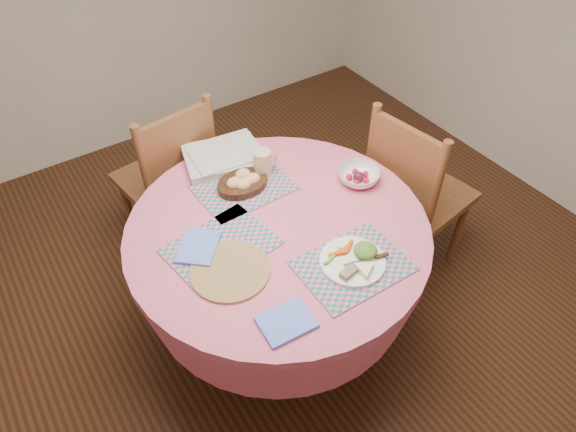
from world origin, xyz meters
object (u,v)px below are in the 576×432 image
at_px(dining_table, 278,258).
at_px(dinner_plate, 355,260).
at_px(wicker_trivet, 230,271).
at_px(bread_bowl, 243,182).
at_px(fruit_bowl, 359,176).
at_px(chair_right, 413,191).
at_px(latte_mug, 263,163).
at_px(chair_back, 171,177).

height_order(dining_table, dinner_plate, dinner_plate).
relative_size(wicker_trivet, bread_bowl, 1.30).
distance_m(dinner_plate, fruit_bowl, 0.49).
bearing_deg(chair_right, latte_mug, 59.32).
height_order(bread_bowl, fruit_bowl, bread_bowl).
bearing_deg(wicker_trivet, chair_back, 81.30).
bearing_deg(wicker_trivet, chair_right, 6.35).
bearing_deg(bread_bowl, chair_back, 104.85).
height_order(wicker_trivet, dinner_plate, dinner_plate).
xyz_separation_m(latte_mug, fruit_bowl, (0.33, -0.27, -0.04)).
relative_size(chair_right, dinner_plate, 3.96).
xyz_separation_m(chair_back, fruit_bowl, (0.59, -0.77, 0.27)).
bearing_deg(fruit_bowl, bread_bowl, 151.31).
distance_m(chair_right, bread_bowl, 0.90).
xyz_separation_m(dinner_plate, bread_bowl, (-0.13, 0.61, 0.01)).
bearing_deg(chair_right, fruit_bowl, 79.03).
relative_size(dinner_plate, latte_mug, 2.00).
bearing_deg(wicker_trivet, bread_bowl, 53.86).
height_order(dinner_plate, latte_mug, latte_mug).
bearing_deg(fruit_bowl, dinner_plate, -130.87).
distance_m(chair_right, wicker_trivet, 1.13).
bearing_deg(chair_back, wicker_trivet, 73.71).
relative_size(wicker_trivet, dinner_plate, 1.20).
relative_size(chair_back, wicker_trivet, 3.28).
relative_size(dinner_plate, fruit_bowl, 1.03).
xyz_separation_m(chair_right, wicker_trivet, (-1.10, -0.12, 0.24)).
height_order(chair_back, latte_mug, chair_back).
distance_m(chair_back, fruit_bowl, 1.01).
height_order(chair_back, bread_bowl, chair_back).
xyz_separation_m(dining_table, fruit_bowl, (0.45, 0.04, 0.22)).
bearing_deg(dinner_plate, chair_right, 26.88).
bearing_deg(chair_right, bread_bowl, 63.94).
bearing_deg(bread_bowl, dining_table, -90.60).
height_order(chair_right, latte_mug, chair_right).
height_order(dining_table, wicker_trivet, wicker_trivet).
height_order(chair_back, dinner_plate, chair_back).
bearing_deg(fruit_bowl, dining_table, -175.26).
relative_size(dining_table, dinner_plate, 4.94).
bearing_deg(dining_table, chair_back, 99.62).
distance_m(chair_back, dinner_plate, 1.20).
xyz_separation_m(dining_table, chair_back, (-0.14, 0.81, -0.04)).
xyz_separation_m(wicker_trivet, dinner_plate, (0.41, -0.23, 0.02)).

